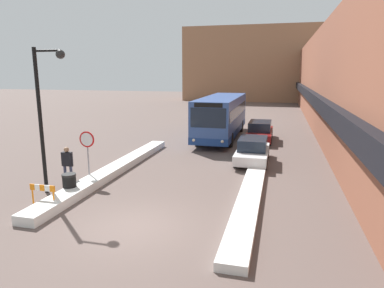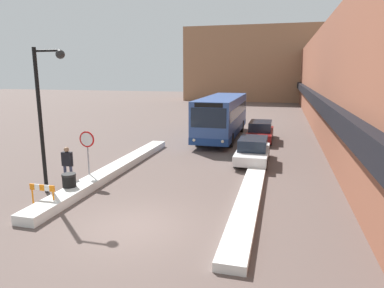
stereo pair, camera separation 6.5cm
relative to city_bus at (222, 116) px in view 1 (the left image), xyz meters
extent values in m
plane|color=brown|center=(-0.18, -16.68, -1.77)|extent=(160.00, 160.00, 0.00)
cube|color=brown|center=(9.82, 7.32, 2.66)|extent=(5.00, 60.00, 8.86)
cube|color=black|center=(7.07, 7.32, 1.28)|extent=(0.50, 60.00, 0.90)
cube|color=#996B4C|center=(-0.18, 38.44, 4.77)|extent=(26.00, 8.00, 13.09)
cube|color=silver|center=(-3.78, -10.94, -1.58)|extent=(0.90, 13.40, 0.37)
cube|color=silver|center=(3.42, -12.68, -1.63)|extent=(0.90, 11.92, 0.29)
cube|color=#335193|center=(0.00, 0.01, 0.09)|extent=(2.64, 10.53, 2.84)
cube|color=navy|center=(0.00, 0.01, -1.08)|extent=(2.66, 10.55, 0.50)
cube|color=#192333|center=(0.00, 0.01, 0.48)|extent=(2.67, 9.69, 0.78)
cube|color=#192333|center=(0.00, -5.27, 0.51)|extent=(2.32, 0.03, 1.28)
cube|color=black|center=(0.00, -5.27, 1.33)|extent=(1.85, 0.03, 0.28)
sphere|color=#F2EAC6|center=(-0.95, -5.28, -0.98)|extent=(0.20, 0.20, 0.20)
sphere|color=#F2EAC6|center=(0.95, -5.28, -0.98)|extent=(0.20, 0.20, 0.20)
cylinder|color=black|center=(-1.20, -3.26, -1.26)|extent=(0.28, 1.03, 1.03)
cylinder|color=black|center=(1.20, -3.26, -1.26)|extent=(0.28, 1.03, 1.03)
cylinder|color=black|center=(-1.20, 3.27, -1.26)|extent=(0.28, 1.03, 1.03)
cylinder|color=black|center=(1.20, 3.27, -1.26)|extent=(0.28, 1.03, 1.03)
cube|color=silver|center=(3.02, -7.07, -1.25)|extent=(1.77, 4.29, 0.53)
cube|color=#192333|center=(3.02, -6.97, -0.66)|extent=(1.56, 2.36, 0.65)
cylinder|color=black|center=(3.83, -8.41, -1.45)|extent=(0.20, 0.65, 0.65)
cylinder|color=black|center=(2.22, -8.41, -1.45)|extent=(0.20, 0.65, 0.65)
cylinder|color=black|center=(3.83, -5.74, -1.45)|extent=(0.20, 0.65, 0.65)
cylinder|color=black|center=(2.22, -5.74, -1.45)|extent=(0.20, 0.65, 0.65)
cube|color=maroon|center=(3.02, -0.38, -1.24)|extent=(1.84, 4.87, 0.56)
cube|color=#192333|center=(3.02, -0.26, -0.63)|extent=(1.62, 2.68, 0.66)
cylinder|color=black|center=(3.86, -1.89, -1.46)|extent=(0.20, 0.63, 0.63)
cylinder|color=black|center=(2.18, -1.89, -1.46)|extent=(0.20, 0.63, 0.63)
cylinder|color=black|center=(3.86, 1.12, -1.46)|extent=(0.20, 0.63, 0.63)
cylinder|color=black|center=(2.18, 1.12, -1.46)|extent=(0.20, 0.63, 0.63)
cylinder|color=gray|center=(-4.25, -12.63, -0.54)|extent=(0.07, 0.07, 2.46)
cylinder|color=red|center=(-4.25, -12.65, 0.30)|extent=(0.76, 0.03, 0.76)
cylinder|color=white|center=(-4.25, -12.66, 0.30)|extent=(0.62, 0.02, 0.62)
cylinder|color=black|center=(-5.28, -14.43, 1.30)|extent=(0.16, 0.16, 6.15)
cylinder|color=black|center=(-4.68, -14.43, 4.23)|extent=(1.20, 0.10, 0.10)
sphere|color=black|center=(-4.08, -14.43, 4.08)|extent=(0.36, 0.36, 0.36)
cylinder|color=#333851|center=(-5.19, -13.17, -1.33)|extent=(0.13, 0.13, 0.87)
cylinder|color=#333851|center=(-4.88, -13.15, -1.33)|extent=(0.13, 0.13, 0.87)
cube|color=black|center=(-5.03, -13.16, -0.57)|extent=(0.49, 0.25, 0.66)
sphere|color=#9E7556|center=(-5.03, -13.16, -0.12)|extent=(0.24, 0.24, 0.24)
cylinder|color=black|center=(-5.27, -13.17, -0.60)|extent=(0.10, 0.10, 0.62)
cylinder|color=black|center=(-4.79, -13.15, -0.60)|extent=(0.10, 0.10, 0.62)
cylinder|color=black|center=(-4.06, -14.51, -1.35)|extent=(0.56, 0.56, 0.85)
cylinder|color=black|center=(-4.06, -14.51, -0.87)|extent=(0.59, 0.59, 0.10)
cylinder|color=orange|center=(-4.68, -16.00, -1.42)|extent=(0.06, 0.06, 0.70)
cylinder|color=orange|center=(-3.75, -16.00, -1.42)|extent=(0.06, 0.06, 0.70)
cube|color=orange|center=(-4.66, -16.00, -0.95)|extent=(0.22, 0.04, 0.24)
cube|color=white|center=(-4.44, -16.00, -0.95)|extent=(0.22, 0.04, 0.24)
cube|color=orange|center=(-4.22, -16.00, -0.95)|extent=(0.22, 0.04, 0.24)
cube|color=white|center=(-4.00, -16.00, -0.95)|extent=(0.22, 0.04, 0.24)
cube|color=orange|center=(-3.78, -16.00, -0.95)|extent=(0.22, 0.04, 0.24)
camera|label=1|loc=(4.46, -26.62, 3.38)|focal=32.00mm
camera|label=2|loc=(4.52, -26.60, 3.38)|focal=32.00mm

